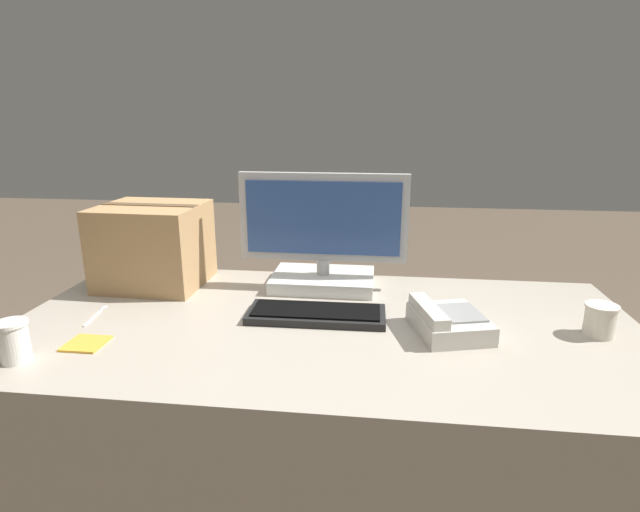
% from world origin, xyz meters
% --- Properties ---
extents(office_desk, '(1.80, 0.90, 0.76)m').
position_xyz_m(office_desk, '(0.00, 0.00, 0.38)').
color(office_desk, '#A89E8E').
rests_on(office_desk, ground_plane).
extents(monitor, '(0.57, 0.24, 0.39)m').
position_xyz_m(monitor, '(-0.04, 0.31, 0.91)').
color(monitor, white).
rests_on(monitor, office_desk).
extents(keyboard, '(0.41, 0.16, 0.03)m').
position_xyz_m(keyboard, '(-0.03, 0.03, 0.77)').
color(keyboard, black).
rests_on(keyboard, office_desk).
extents(desk_phone, '(0.23, 0.26, 0.08)m').
position_xyz_m(desk_phone, '(0.34, -0.02, 0.79)').
color(desk_phone, beige).
rests_on(desk_phone, office_desk).
extents(paper_cup_left, '(0.08, 0.08, 0.10)m').
position_xyz_m(paper_cup_left, '(-0.72, -0.32, 0.81)').
color(paper_cup_left, white).
rests_on(paper_cup_left, office_desk).
extents(paper_cup_right, '(0.09, 0.09, 0.09)m').
position_xyz_m(paper_cup_right, '(0.75, 0.01, 0.80)').
color(paper_cup_right, beige).
rests_on(paper_cup_right, office_desk).
extents(spoon, '(0.04, 0.16, 0.00)m').
position_xyz_m(spoon, '(-0.68, -0.01, 0.76)').
color(spoon, silver).
rests_on(spoon, office_desk).
extents(cardboard_box, '(0.35, 0.31, 0.28)m').
position_xyz_m(cardboard_box, '(-0.62, 0.27, 0.90)').
color(cardboard_box, tan).
rests_on(cardboard_box, office_desk).
extents(sticky_note_pad, '(0.10, 0.10, 0.01)m').
position_xyz_m(sticky_note_pad, '(-0.60, -0.21, 0.76)').
color(sticky_note_pad, gold).
rests_on(sticky_note_pad, office_desk).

